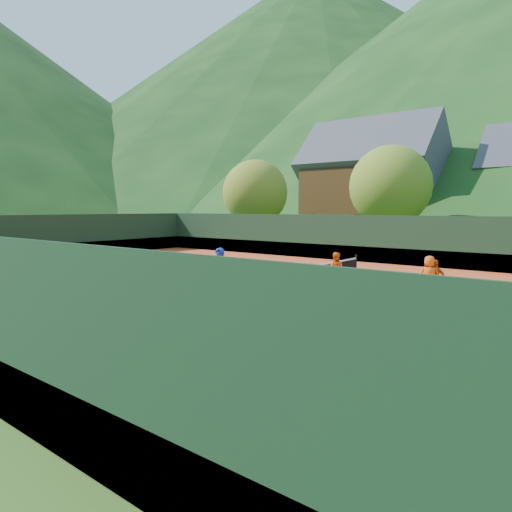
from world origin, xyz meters
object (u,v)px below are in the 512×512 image
Objects in this scene: student_c at (429,277)px; tennis_net at (289,281)px; ball_hopper at (94,275)px; coach at (219,275)px; student_a at (335,270)px; chalet_left at (372,187)px; student_b at (435,278)px.

tennis_net is (-4.66, -2.72, -0.31)m from student_c.
tennis_net reaches higher than ball_hopper.
coach is 0.17× the size of tennis_net.
student_a is 10.05m from ball_hopper.
tennis_net is 0.87× the size of chalet_left.
ball_hopper is 0.07× the size of chalet_left.
student_b is at bearing 32.07° from tennis_net.
student_c is at bearing 165.65° from student_a.
chalet_left is at bearing -84.46° from student_c.
student_c is 0.13× the size of tennis_net.
tennis_net is (-0.80, -2.38, -0.28)m from student_a.
student_a is 0.13× the size of tennis_net.
ball_hopper is at bearing 26.91° from student_a.
student_a is 2.52m from tennis_net.
coach is at bearing 21.41° from student_c.
student_a is at bearing 46.30° from ball_hopper.
student_c reaches higher than ball_hopper.
coach is 5.41m from ball_hopper.
tennis_net is 32.04m from chalet_left.
coach is 5.61m from student_a.
student_c is 13.21m from ball_hopper.
student_a is at bearing 67.69° from coach.
chalet_left is at bearing -59.26° from student_b.
student_c is (3.86, 0.34, 0.04)m from student_a.
coach is 1.99× the size of ball_hopper.
ball_hopper is at bearing -160.64° from coach.
ball_hopper is at bearing 12.42° from student_c.
chalet_left is at bearing 102.80° from coach.
coach is 1.28× the size of student_a.
student_a is 0.96× the size of student_c.
chalet_left is (-8.88, 32.89, 4.63)m from coach.
student_b is at bearing 35.80° from ball_hopper.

